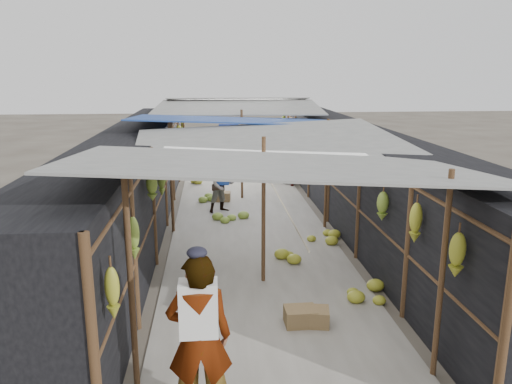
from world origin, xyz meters
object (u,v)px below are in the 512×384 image
object	(u,v)px
shopper_blue	(222,185)
vendor_seated	(291,174)
crate_near	(300,317)
black_basin	(289,180)
vendor_elderly	(199,338)

from	to	relation	value
shopper_blue	vendor_seated	world-z (taller)	shopper_blue
crate_near	shopper_blue	distance (m)	6.34
vendor_seated	crate_near	bearing A→B (deg)	-12.79
black_basin	vendor_seated	world-z (taller)	vendor_seated
black_basin	shopper_blue	bearing A→B (deg)	-124.73
crate_near	vendor_elderly	world-z (taller)	vendor_elderly
black_basin	shopper_blue	xyz separation A→B (m)	(-2.32, -3.35, 0.64)
crate_near	vendor_seated	xyz separation A→B (m)	(1.32, 9.08, 0.25)
shopper_blue	vendor_seated	xyz separation A→B (m)	(2.33, 2.85, -0.33)
vendor_elderly	vendor_seated	world-z (taller)	vendor_elderly
crate_near	black_basin	xyz separation A→B (m)	(1.32, 9.58, -0.05)
vendor_elderly	vendor_seated	xyz separation A→B (m)	(2.74, 10.95, -0.55)
crate_near	shopper_blue	size ratio (longest dim) A/B	0.32
black_basin	crate_near	bearing A→B (deg)	-97.82
crate_near	shopper_blue	world-z (taller)	shopper_blue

